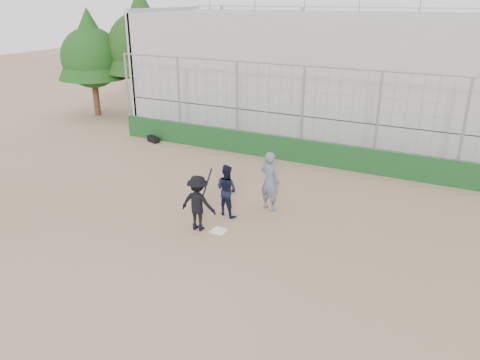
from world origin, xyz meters
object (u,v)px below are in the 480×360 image
at_px(umpire, 270,184).
at_px(equipment_bag, 153,139).
at_px(catcher_crouched, 227,198).
at_px(batter_at_plate, 198,203).

relative_size(umpire, equipment_bag, 2.47).
bearing_deg(catcher_crouched, batter_at_plate, -103.37).
bearing_deg(catcher_crouched, umpire, 44.52).
xyz_separation_m(batter_at_plate, equipment_bag, (-6.67, 6.68, -0.71)).
bearing_deg(equipment_bag, batter_at_plate, -45.03).
bearing_deg(catcher_crouched, equipment_bag, 141.94).
bearing_deg(batter_at_plate, umpire, 59.38).
distance_m(umpire, equipment_bag, 9.18).
distance_m(batter_at_plate, catcher_crouched, 1.29).
bearing_deg(umpire, catcher_crouched, 60.58).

